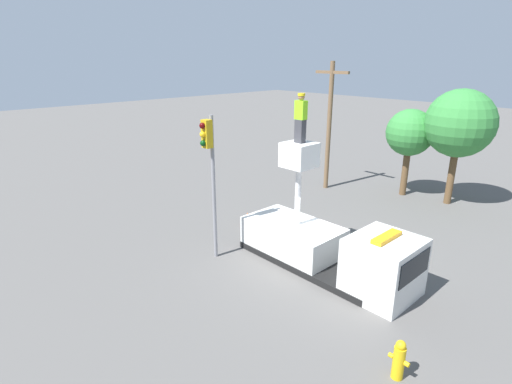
{
  "coord_description": "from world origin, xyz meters",
  "views": [
    {
      "loc": [
        8.48,
        -10.87,
        7.49
      ],
      "look_at": [
        -1.89,
        -1.17,
        2.68
      ],
      "focal_mm": 28.0,
      "sensor_mm": 36.0,
      "label": 1
    }
  ],
  "objects_px": {
    "worker": "(301,118)",
    "traffic_light_pole": "(210,161)",
    "tree_right_bg": "(410,133)",
    "fire_hydrant": "(399,360)",
    "utility_pole": "(329,122)",
    "tree_left_bg": "(460,124)",
    "bucket_truck": "(325,247)",
    "traffic_cone_rear": "(247,219)"
  },
  "relations": [
    {
      "from": "traffic_cone_rear",
      "to": "tree_right_bg",
      "type": "bearing_deg",
      "value": 73.11
    },
    {
      "from": "traffic_cone_rear",
      "to": "utility_pole",
      "type": "xyz_separation_m",
      "value": [
        -0.95,
        7.2,
        3.68
      ]
    },
    {
      "from": "traffic_light_pole",
      "to": "utility_pole",
      "type": "xyz_separation_m",
      "value": [
        -2.45,
        10.36,
        0.03
      ]
    },
    {
      "from": "worker",
      "to": "traffic_cone_rear",
      "type": "bearing_deg",
      "value": 169.43
    },
    {
      "from": "traffic_cone_rear",
      "to": "tree_left_bg",
      "type": "relative_size",
      "value": 0.1
    },
    {
      "from": "worker",
      "to": "tree_right_bg",
      "type": "distance_m",
      "value": 10.29
    },
    {
      "from": "traffic_light_pole",
      "to": "tree_left_bg",
      "type": "relative_size",
      "value": 0.92
    },
    {
      "from": "tree_left_bg",
      "to": "traffic_light_pole",
      "type": "bearing_deg",
      "value": -105.93
    },
    {
      "from": "worker",
      "to": "traffic_light_pole",
      "type": "distance_m",
      "value": 3.6
    },
    {
      "from": "worker",
      "to": "tree_right_bg",
      "type": "bearing_deg",
      "value": 94.39
    },
    {
      "from": "bucket_truck",
      "to": "utility_pole",
      "type": "xyz_separation_m",
      "value": [
        -5.98,
        7.87,
        3.07
      ]
    },
    {
      "from": "traffic_light_pole",
      "to": "fire_hydrant",
      "type": "distance_m",
      "value": 8.77
    },
    {
      "from": "traffic_cone_rear",
      "to": "tree_right_bg",
      "type": "height_order",
      "value": "tree_right_bg"
    },
    {
      "from": "bucket_truck",
      "to": "traffic_cone_rear",
      "type": "distance_m",
      "value": 5.11
    },
    {
      "from": "bucket_truck",
      "to": "worker",
      "type": "xyz_separation_m",
      "value": [
        -1.4,
        0.0,
        4.55
      ]
    },
    {
      "from": "fire_hydrant",
      "to": "tree_left_bg",
      "type": "height_order",
      "value": "tree_left_bg"
    },
    {
      "from": "worker",
      "to": "tree_left_bg",
      "type": "bearing_deg",
      "value": 81.43
    },
    {
      "from": "worker",
      "to": "traffic_cone_rear",
      "type": "distance_m",
      "value": 6.34
    },
    {
      "from": "worker",
      "to": "fire_hydrant",
      "type": "height_order",
      "value": "worker"
    },
    {
      "from": "fire_hydrant",
      "to": "tree_right_bg",
      "type": "xyz_separation_m",
      "value": [
        -6.72,
        13.06,
        3.01
      ]
    },
    {
      "from": "tree_right_bg",
      "to": "utility_pole",
      "type": "relative_size",
      "value": 0.67
    },
    {
      "from": "utility_pole",
      "to": "tree_right_bg",
      "type": "bearing_deg",
      "value": 30.16
    },
    {
      "from": "worker",
      "to": "utility_pole",
      "type": "xyz_separation_m",
      "value": [
        -4.58,
        7.87,
        -1.47
      ]
    },
    {
      "from": "traffic_cone_rear",
      "to": "tree_left_bg",
      "type": "height_order",
      "value": "tree_left_bg"
    },
    {
      "from": "traffic_light_pole",
      "to": "tree_left_bg",
      "type": "distance_m",
      "value": 13.51
    },
    {
      "from": "worker",
      "to": "traffic_light_pole",
      "type": "relative_size",
      "value": 0.31
    },
    {
      "from": "worker",
      "to": "traffic_light_pole",
      "type": "height_order",
      "value": "worker"
    },
    {
      "from": "tree_right_bg",
      "to": "utility_pole",
      "type": "xyz_separation_m",
      "value": [
        -3.8,
        -2.21,
        0.42
      ]
    },
    {
      "from": "bucket_truck",
      "to": "fire_hydrant",
      "type": "bearing_deg",
      "value": -33.22
    },
    {
      "from": "traffic_light_pole",
      "to": "tree_right_bg",
      "type": "relative_size",
      "value": 1.14
    },
    {
      "from": "traffic_cone_rear",
      "to": "utility_pole",
      "type": "height_order",
      "value": "utility_pole"
    },
    {
      "from": "worker",
      "to": "utility_pole",
      "type": "bearing_deg",
      "value": 120.17
    },
    {
      "from": "traffic_light_pole",
      "to": "utility_pole",
      "type": "relative_size",
      "value": 0.76
    },
    {
      "from": "utility_pole",
      "to": "tree_left_bg",
      "type": "bearing_deg",
      "value": 23.09
    },
    {
      "from": "worker",
      "to": "tree_right_bg",
      "type": "height_order",
      "value": "worker"
    },
    {
      "from": "fire_hydrant",
      "to": "tree_right_bg",
      "type": "bearing_deg",
      "value": 117.22
    },
    {
      "from": "traffic_cone_rear",
      "to": "utility_pole",
      "type": "relative_size",
      "value": 0.08
    },
    {
      "from": "traffic_light_pole",
      "to": "traffic_cone_rear",
      "type": "xyz_separation_m",
      "value": [
        -1.5,
        3.16,
        -3.65
      ]
    },
    {
      "from": "fire_hydrant",
      "to": "traffic_cone_rear",
      "type": "relative_size",
      "value": 1.82
    },
    {
      "from": "tree_right_bg",
      "to": "utility_pole",
      "type": "distance_m",
      "value": 4.42
    },
    {
      "from": "fire_hydrant",
      "to": "traffic_light_pole",
      "type": "bearing_deg",
      "value": 176.53
    },
    {
      "from": "tree_right_bg",
      "to": "utility_pole",
      "type": "bearing_deg",
      "value": -149.84
    }
  ]
}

